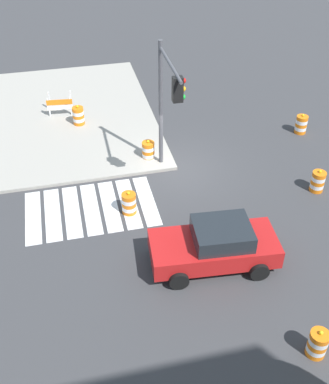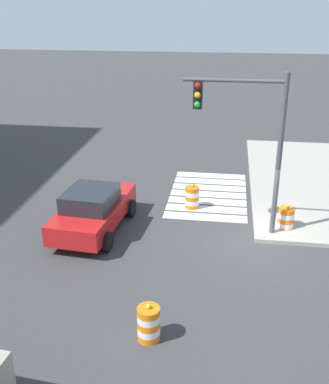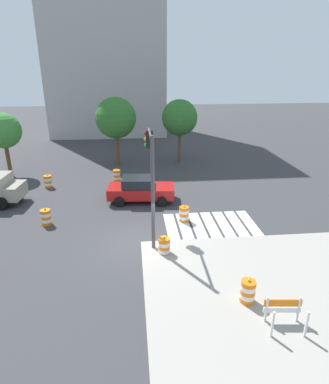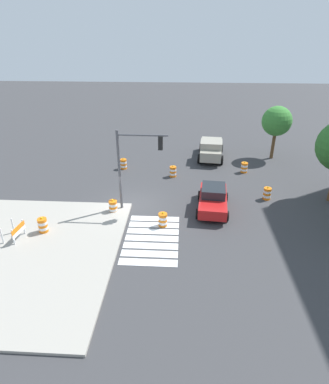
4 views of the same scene
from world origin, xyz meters
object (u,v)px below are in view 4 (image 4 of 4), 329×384
Objects in this scene: traffic_barrel_crosswalk_end at (244,167)px; traffic_barrel_on_sidewalk at (43,225)px; traffic_light_pole at (136,157)px; street_tree_streetside_far at (277,121)px; pickup_truck at (211,149)px; traffic_barrel_near_corner at (163,220)px; traffic_barrel_median_near at (124,164)px; sports_car at (213,198)px; construction_barricade at (16,230)px; traffic_barrel_median_far at (173,172)px; traffic_barrel_far_curb at (267,194)px; traffic_barrel_lane_center at (113,207)px.

traffic_barrel_crosswalk_end is 1.00× the size of traffic_barrel_on_sidewalk.
traffic_light_pole reaches higher than traffic_barrel_crosswalk_end.
street_tree_streetside_far is at bearing 132.94° from traffic_light_pole.
traffic_barrel_near_corner is at bearing -17.43° from pickup_truck.
traffic_barrel_median_near is 0.19× the size of traffic_light_pole.
sports_car is 3.40× the size of construction_barricade.
traffic_barrel_median_far is (1.26, -6.18, 0.00)m from traffic_barrel_crosswalk_end.
traffic_barrel_median_far is 0.78× the size of construction_barricade.
traffic_barrel_on_sidewalk is (10.54, -3.12, 0.15)m from traffic_barrel_median_near.
traffic_barrel_far_curb is (-4.09, 7.42, 0.00)m from traffic_barrel_near_corner.
pickup_truck is at bearing 162.57° from traffic_barrel_near_corner.
sports_car is 4.36× the size of traffic_barrel_on_sidewalk.
pickup_truck is 6.49m from street_tree_streetside_far.
traffic_barrel_median_near is 8.39m from traffic_light_pole.
pickup_truck reaches higher than traffic_barrel_median_far.
street_tree_streetside_far is (-10.38, 6.48, 2.79)m from sports_car.
construction_barricade is (2.10, -8.47, 0.27)m from traffic_barrel_near_corner.
traffic_barrel_near_corner is at bearing -54.12° from sports_car.
sports_car is 4.11m from traffic_barrel_near_corner.
traffic_barrel_crosswalk_end is at bearing 39.24° from pickup_truck.
traffic_barrel_crosswalk_end is 1.00× the size of traffic_barrel_lane_center.
traffic_barrel_lane_center is at bearing -31.42° from traffic_barrel_median_far.
traffic_barrel_near_corner is 16.40m from street_tree_streetside_far.
construction_barricade is at bearing -68.71° from traffic_barrel_far_curb.
pickup_truck is 17.57m from traffic_barrel_on_sidewalk.
traffic_barrel_far_curb is (3.70, 7.04, 0.00)m from traffic_barrel_median_far.
sports_car is 4.36× the size of traffic_barrel_far_curb.
traffic_barrel_on_sidewalk is at bearing -50.43° from street_tree_streetside_far.
construction_barricade is at bearing -41.80° from traffic_barrel_median_far.
construction_barricade is 8.41m from traffic_light_pole.
traffic_barrel_median_near is (-0.21, -10.65, 0.00)m from traffic_barrel_crosswalk_end.
traffic_barrel_on_sidewalk is at bearing -53.52° from traffic_barrel_lane_center.
traffic_light_pole reaches higher than traffic_barrel_median_far.
traffic_barrel_near_corner is 4.38m from traffic_light_pole.
construction_barricade is (6.19, -15.89, 0.27)m from traffic_barrel_far_curb.
traffic_barrel_near_corner is 1.00× the size of traffic_barrel_median_near.
traffic_barrel_lane_center is at bearing -52.97° from traffic_barrel_crosswalk_end.
pickup_truck is 5.21× the size of traffic_barrel_crosswalk_end.
sports_car reaches higher than traffic_barrel_far_curb.
sports_car is 4.36× the size of traffic_barrel_lane_center.
construction_barricade is at bearing -54.31° from traffic_barrel_lane_center.
traffic_barrel_far_curb is 0.19× the size of traffic_light_pole.
street_tree_streetside_far reaches higher than traffic_barrel_median_near.
traffic_barrel_median_near is 0.78× the size of construction_barricade.
construction_barricade is at bearing -58.55° from traffic_light_pole.
traffic_barrel_on_sidewalk reaches higher than traffic_barrel_median_far.
traffic_barrel_lane_center is at bearing 126.48° from traffic_barrel_on_sidewalk.
sports_car reaches higher than traffic_barrel_median_near.
sports_car is 0.84× the size of pickup_truck.
traffic_barrel_lane_center is at bearing 4.58° from traffic_barrel_median_near.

